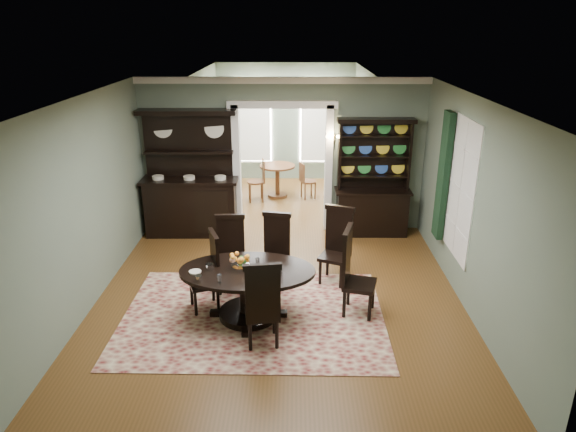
# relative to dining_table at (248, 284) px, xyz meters

# --- Properties ---
(room) EXTENTS (5.51, 6.01, 3.01)m
(room) POSITION_rel_dining_table_xyz_m (0.41, 0.45, 1.06)
(room) COLOR brown
(room) RESTS_ON ground
(parlor) EXTENTS (3.51, 3.50, 3.01)m
(parlor) POSITION_rel_dining_table_xyz_m (0.41, 5.94, 1.00)
(parlor) COLOR brown
(parlor) RESTS_ON ground
(doorway_trim) EXTENTS (2.08, 0.25, 2.57)m
(doorway_trim) POSITION_rel_dining_table_xyz_m (0.41, 3.41, 1.10)
(doorway_trim) COLOR silver
(doorway_trim) RESTS_ON floor
(right_window) EXTENTS (0.15, 1.47, 2.12)m
(right_window) POSITION_rel_dining_table_xyz_m (3.11, 1.34, 1.08)
(right_window) COLOR white
(right_window) RESTS_ON wall_right
(wall_sconce) EXTENTS (0.27, 0.21, 0.21)m
(wall_sconce) POSITION_rel_dining_table_xyz_m (1.36, 3.25, 1.37)
(wall_sconce) COLOR #B77E31
(wall_sconce) RESTS_ON back_wall_right
(rug) EXTENTS (3.72, 2.65, 0.01)m
(rug) POSITION_rel_dining_table_xyz_m (0.07, 0.00, -0.51)
(rug) COLOR maroon
(rug) RESTS_ON floor
(dining_table) EXTENTS (1.89, 1.76, 0.74)m
(dining_table) POSITION_rel_dining_table_xyz_m (0.00, 0.00, 0.00)
(dining_table) COLOR black
(dining_table) RESTS_ON rug
(centerpiece) EXTENTS (1.31, 0.84, 0.21)m
(centerpiece) POSITION_rel_dining_table_xyz_m (-0.10, 0.05, 0.29)
(centerpiece) COLOR silver
(centerpiece) RESTS_ON dining_table
(chair_far_left) EXTENTS (0.46, 0.44, 1.20)m
(chair_far_left) POSITION_rel_dining_table_xyz_m (-0.33, 0.88, 0.11)
(chair_far_left) COLOR black
(chair_far_left) RESTS_ON rug
(chair_far_mid) EXTENTS (0.51, 0.49, 1.18)m
(chair_far_mid) POSITION_rel_dining_table_xyz_m (0.36, 1.03, 0.10)
(chair_far_mid) COLOR black
(chair_far_mid) RESTS_ON rug
(chair_far_right) EXTENTS (0.59, 0.58, 1.25)m
(chair_far_right) POSITION_rel_dining_table_xyz_m (1.33, 1.16, 0.14)
(chair_far_right) COLOR black
(chair_far_right) RESTS_ON rug
(chair_end_left) EXTENTS (0.54, 0.55, 1.18)m
(chair_end_left) POSITION_rel_dining_table_xyz_m (-0.56, 0.25, 0.10)
(chair_end_left) COLOR black
(chair_end_left) RESTS_ON rug
(chair_end_right) EXTENTS (0.56, 0.58, 1.30)m
(chair_end_right) POSITION_rel_dining_table_xyz_m (1.47, 0.14, 0.16)
(chair_end_right) COLOR black
(chair_end_right) RESTS_ON rug
(chair_near) EXTENTS (0.51, 0.49, 1.23)m
(chair_near) POSITION_rel_dining_table_xyz_m (0.25, -0.73, 0.13)
(chair_near) COLOR black
(chair_near) RESTS_ON rug
(sideboard) EXTENTS (1.86, 0.69, 2.43)m
(sideboard) POSITION_rel_dining_table_xyz_m (-1.36, 3.12, 0.33)
(sideboard) COLOR black
(sideboard) RESTS_ON floor
(welsh_dresser) EXTENTS (1.46, 0.54, 2.27)m
(welsh_dresser) POSITION_rel_dining_table_xyz_m (2.17, 3.16, 0.30)
(welsh_dresser) COLOR black
(welsh_dresser) RESTS_ON floor
(parlor_table) EXTENTS (0.84, 0.84, 0.78)m
(parlor_table) POSITION_rel_dining_table_xyz_m (0.24, 5.39, -0.01)
(parlor_table) COLOR brown
(parlor_table) RESTS_ON parlor_floor
(parlor_chair_left) EXTENTS (0.43, 0.42, 0.98)m
(parlor_chair_left) POSITION_rel_dining_table_xyz_m (-0.18, 5.07, 0.00)
(parlor_chair_left) COLOR brown
(parlor_chair_left) RESTS_ON parlor_floor
(parlor_chair_right) EXTENTS (0.40, 0.40, 0.87)m
(parlor_chair_right) POSITION_rel_dining_table_xyz_m (0.92, 5.26, -0.06)
(parlor_chair_right) COLOR brown
(parlor_chair_right) RESTS_ON parlor_floor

